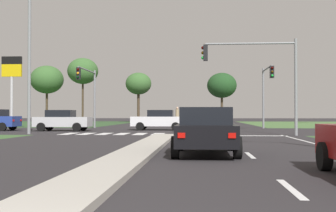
{
  "coord_description": "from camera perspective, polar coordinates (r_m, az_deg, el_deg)",
  "views": [
    {
      "loc": [
        1.97,
        -2.69,
        1.26
      ],
      "look_at": [
        -0.81,
        35.56,
        1.97
      ],
      "focal_mm": 46.81,
      "sensor_mm": 36.0,
      "label": 1
    }
  ],
  "objects": [
    {
      "name": "lane_dash_fourth",
      "position": [
        25.61,
        7.59,
        -3.86
      ],
      "size": [
        0.14,
        2.0,
        0.01
      ],
      "primitive_type": "cube",
      "color": "silver",
      "rests_on": "ground"
    },
    {
      "name": "treeline_near",
      "position": [
        72.68,
        -15.49,
        3.32
      ],
      "size": [
        5.26,
        5.26,
        9.02
      ],
      "color": "#423323",
      "rests_on": "ground"
    },
    {
      "name": "treeline_fourth",
      "position": [
        67.05,
        7.03,
        2.67
      ],
      "size": [
        4.49,
        4.49,
        7.54
      ],
      "color": "#423323",
      "rests_on": "ground"
    },
    {
      "name": "traffic_signal_far_right",
      "position": [
        37.9,
        12.7,
        2.67
      ],
      "size": [
        0.32,
        5.06,
        5.33
      ],
      "color": "gray",
      "rests_on": "ground"
    },
    {
      "name": "ground_plane",
      "position": [
        32.77,
        0.71,
        -3.27
      ],
      "size": [
        200.0,
        200.0,
        0.0
      ],
      "primitive_type": "plane",
      "color": "#282628"
    },
    {
      "name": "traffic_signal_far_left",
      "position": [
        38.4,
        -10.3,
        2.59
      ],
      "size": [
        0.32,
        5.72,
        5.26
      ],
      "color": "gray",
      "rests_on": "ground"
    },
    {
      "name": "median_island_far",
      "position": [
        57.73,
        2.2,
        -2.24
      ],
      "size": [
        1.2,
        36.0,
        0.14
      ],
      "primitive_type": "cube",
      "color": "gray",
      "rests_on": "ground"
    },
    {
      "name": "car_black_second",
      "position": [
        13.8,
        4.92,
        -3.17
      ],
      "size": [
        1.98,
        4.4,
        1.47
      ],
      "color": "black",
      "rests_on": "ground"
    },
    {
      "name": "lane_dash_second",
      "position": [
        13.67,
        10.62,
        -6.32
      ],
      "size": [
        0.14,
        2.0,
        0.01
      ],
      "primitive_type": "cube",
      "color": "silver",
      "rests_on": "ground"
    },
    {
      "name": "crosswalk_bar_third",
      "position": [
        28.18,
        -8.31,
        -3.61
      ],
      "size": [
        0.7,
        2.8,
        0.01
      ],
      "primitive_type": "cube",
      "color": "silver",
      "rests_on": "ground"
    },
    {
      "name": "car_white_third",
      "position": [
        34.49,
        -1.15,
        -1.82
      ],
      "size": [
        4.33,
        2.06,
        1.58
      ],
      "rotation": [
        0.0,
        0.0,
        1.57
      ],
      "color": "silver",
      "rests_on": "ground"
    },
    {
      "name": "traffic_signal_near_right",
      "position": [
        26.47,
        11.93,
        4.85
      ],
      "size": [
        5.63,
        0.32,
        5.69
      ],
      "color": "gray",
      "rests_on": "ground"
    },
    {
      "name": "treeline_third",
      "position": [
        65.53,
        -3.87,
        2.89
      ],
      "size": [
        3.85,
        3.85,
        7.45
      ],
      "color": "#423323",
      "rests_on": "ground"
    },
    {
      "name": "median_island_near",
      "position": [
        13.88,
        -4.05,
        -5.99
      ],
      "size": [
        1.2,
        22.0,
        0.14
      ],
      "primitive_type": "cube",
      "color": "#ADA89E",
      "rests_on": "ground"
    },
    {
      "name": "street_lamp_second",
      "position": [
        29.35,
        -17.95,
        6.18
      ],
      "size": [
        2.18,
        0.4,
        8.83
      ],
      "color": "gray",
      "rests_on": "ground"
    },
    {
      "name": "crosswalk_bar_sixth",
      "position": [
        27.64,
        -1.29,
        -3.67
      ],
      "size": [
        0.7,
        2.8,
        0.01
      ],
      "primitive_type": "cube",
      "color": "silver",
      "rests_on": "ground"
    },
    {
      "name": "crosswalk_bar_fifth",
      "position": [
        27.78,
        -3.66,
        -3.65
      ],
      "size": [
        0.7,
        2.8,
        0.01
      ],
      "primitive_type": "cube",
      "color": "silver",
      "rests_on": "ground"
    },
    {
      "name": "fuel_price_totem",
      "position": [
        41.47,
        -19.68,
        3.74
      ],
      "size": [
        1.8,
        0.24,
        6.4
      ],
      "color": "silver",
      "rests_on": "ground"
    },
    {
      "name": "pedestrian_at_median",
      "position": [
        42.37,
        1.22,
        -1.07
      ],
      "size": [
        0.34,
        0.34,
        1.82
      ],
      "rotation": [
        0.0,
        0.0,
        5.56
      ],
      "color": "#4C4C4C",
      "rests_on": "median_island_far"
    },
    {
      "name": "treeline_second",
      "position": [
        69.73,
        -11.03,
        4.46
      ],
      "size": [
        4.77,
        4.77,
        10.01
      ],
      "color": "#423323",
      "rests_on": "ground"
    },
    {
      "name": "lane_dash_near",
      "position": [
        7.78,
        15.67,
        -10.32
      ],
      "size": [
        0.14,
        2.0,
        0.01
      ],
      "primitive_type": "cube",
      "color": "silver",
      "rests_on": "ground"
    },
    {
      "name": "lane_dash_third",
      "position": [
        19.63,
        8.64,
        -4.72
      ],
      "size": [
        0.14,
        2.0,
        0.01
      ],
      "primitive_type": "cube",
      "color": "silver",
      "rests_on": "ground"
    },
    {
      "name": "crosswalk_bar_fourth",
      "position": [
        27.95,
        -6.0,
        -3.63
      ],
      "size": [
        0.7,
        2.8,
        0.01
      ],
      "primitive_type": "cube",
      "color": "silver",
      "rests_on": "ground"
    },
    {
      "name": "crosswalk_bar_second",
      "position": [
        28.45,
        -10.57,
        -3.57
      ],
      "size": [
        0.7,
        2.8,
        0.01
      ],
      "primitive_type": "cube",
      "color": "silver",
      "rests_on": "ground"
    },
    {
      "name": "car_silver_fifth",
      "position": [
        33.67,
        -13.61,
        -1.82
      ],
      "size": [
        4.2,
        1.95,
        1.56
      ],
      "rotation": [
        0.0,
        0.0,
        -1.57
      ],
      "color": "#B7B7BC",
      "rests_on": "ground"
    },
    {
      "name": "stop_bar_near",
      "position": [
        25.78,
        8.24,
        -3.84
      ],
      "size": [
        6.4,
        0.5,
        0.01
      ],
      "primitive_type": "cube",
      "color": "silver",
      "rests_on": "ground"
    },
    {
      "name": "crosswalk_bar_near",
      "position": [
        28.76,
        -12.79,
        -3.54
      ],
      "size": [
        0.7,
        2.8,
        0.01
      ],
      "primitive_type": "cube",
      "color": "silver",
      "rests_on": "ground"
    },
    {
      "name": "lane_dash_fifth",
      "position": [
        31.59,
        6.94,
        -3.33
      ],
      "size": [
        0.14,
        2.0,
        0.01
      ],
      "primitive_type": "cube",
      "color": "silver",
      "rests_on": "ground"
    }
  ]
}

